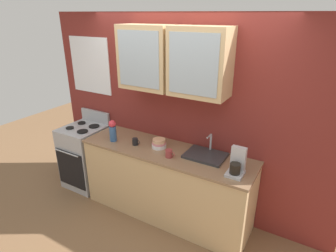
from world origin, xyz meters
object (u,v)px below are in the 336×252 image
(cup_near_sink, at_px, (169,153))
(cup_near_bowls, at_px, (135,142))
(coffee_maker, at_px, (237,164))
(stove_range, at_px, (86,156))
(bowl_stack, at_px, (159,143))
(sink_faucet, at_px, (206,155))
(vase, at_px, (113,130))

(cup_near_sink, height_order, cup_near_bowls, cup_near_sink)
(coffee_maker, bearing_deg, cup_near_bowls, 179.19)
(stove_range, bearing_deg, bowl_stack, 1.18)
(sink_faucet, bearing_deg, cup_near_sink, -147.51)
(bowl_stack, height_order, coffee_maker, coffee_maker)
(vase, bearing_deg, stove_range, 170.78)
(stove_range, distance_m, bowl_stack, 1.41)
(sink_faucet, bearing_deg, stove_range, -177.03)
(sink_faucet, xyz_separation_m, cup_near_sink, (-0.36, -0.23, 0.03))
(sink_faucet, xyz_separation_m, vase, (-1.21, -0.21, 0.13))
(bowl_stack, distance_m, coffee_maker, 1.02)
(sink_faucet, xyz_separation_m, bowl_stack, (-0.60, -0.07, 0.03))
(stove_range, xyz_separation_m, cup_near_bowls, (1.01, -0.07, 0.51))
(sink_faucet, xyz_separation_m, coffee_maker, (0.42, -0.18, 0.09))
(stove_range, relative_size, cup_near_sink, 9.43)
(stove_range, xyz_separation_m, sink_faucet, (1.91, 0.10, 0.48))
(sink_faucet, height_order, bowl_stack, sink_faucet)
(stove_range, height_order, sink_faucet, sink_faucet)
(sink_faucet, distance_m, bowl_stack, 0.60)
(vase, xyz_separation_m, coffee_maker, (1.63, 0.03, -0.04))
(cup_near_sink, bearing_deg, coffee_maker, 3.33)
(coffee_maker, bearing_deg, sink_faucet, 156.48)
(bowl_stack, height_order, cup_near_sink, bowl_stack)
(sink_faucet, height_order, cup_near_bowls, sink_faucet)
(sink_faucet, bearing_deg, vase, -170.12)
(stove_range, relative_size, cup_near_bowls, 10.45)
(sink_faucet, distance_m, vase, 1.24)
(cup_near_bowls, bearing_deg, cup_near_sink, -6.87)
(bowl_stack, distance_m, vase, 0.64)
(sink_faucet, xyz_separation_m, cup_near_bowls, (-0.89, -0.17, 0.03))
(stove_range, distance_m, cup_near_sink, 1.63)
(vase, bearing_deg, bowl_stack, 12.72)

